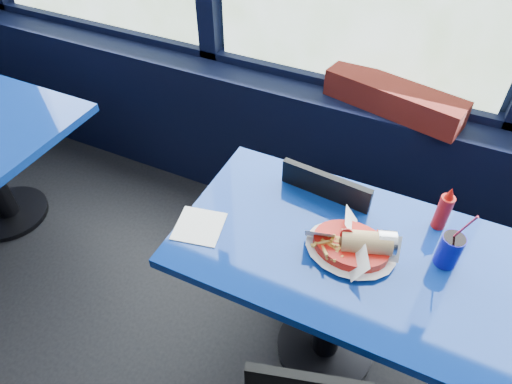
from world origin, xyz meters
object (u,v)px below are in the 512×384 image
at_px(soda_cup, 450,249).
at_px(chair_near_back, 324,220).
at_px(near_table, 339,277).
at_px(ketchup_bottle, 444,210).
at_px(food_basket, 353,245).
at_px(planter_box, 393,98).

bearing_deg(soda_cup, chair_near_back, 153.87).
bearing_deg(near_table, chair_near_back, 117.11).
xyz_separation_m(near_table, soda_cup, (0.33, 0.08, 0.25)).
xyz_separation_m(near_table, chair_near_back, (-0.17, 0.33, -0.07)).
height_order(chair_near_back, ketchup_bottle, ketchup_bottle).
bearing_deg(ketchup_bottle, near_table, -138.55).
bearing_deg(food_basket, chair_near_back, 125.32).
bearing_deg(soda_cup, near_table, -165.70).
bearing_deg(chair_near_back, ketchup_bottle, 175.16).
relative_size(near_table, planter_box, 1.84).
relative_size(near_table, ketchup_bottle, 6.26).
xyz_separation_m(near_table, planter_box, (-0.05, 0.85, 0.30)).
bearing_deg(soda_cup, planter_box, 116.34).
bearing_deg(soda_cup, ketchup_bottle, 106.98).
height_order(near_table, chair_near_back, chair_near_back).
relative_size(near_table, food_basket, 4.02).
bearing_deg(ketchup_bottle, planter_box, 118.62).
xyz_separation_m(near_table, ketchup_bottle, (0.28, 0.24, 0.27)).
bearing_deg(chair_near_back, near_table, 122.52).
bearing_deg(food_basket, planter_box, 100.99).
relative_size(food_basket, soda_cup, 1.12).
height_order(planter_box, ketchup_bottle, ketchup_bottle).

